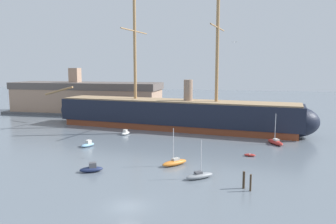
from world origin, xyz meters
TOP-DOWN VIEW (x-y plane):
  - ground_plane at (0.00, 0.00)m, footprint 400.00×400.00m
  - tall_ship at (-4.41, 47.79)m, footprint 74.19×17.68m
  - motorboat_foreground_left at (-9.51, 10.63)m, footprint 3.69×2.90m
  - sailboat_foreground_right at (6.69, 11.17)m, footprint 4.13×3.68m
  - sailboat_near_centre at (2.01, 16.58)m, footprint 4.18×4.41m
  - motorboat_mid_left at (-17.23, 25.21)m, footprint 2.38×3.38m
  - dinghy_mid_right at (13.91, 24.80)m, footprint 2.04×1.05m
  - motorboat_alongside_bow at (-13.96, 38.02)m, footprint 1.71×3.07m
  - sailboat_alongside_stern at (19.21, 35.21)m, footprint 3.55×4.97m
  - dinghy_far_left at (-29.90, 57.21)m, footprint 1.69×1.87m
  - dinghy_far_right at (28.04, 50.69)m, footprint 2.91×2.12m
  - motorboat_distant_centre at (1.89, 65.32)m, footprint 3.90×3.09m
  - mooring_piling_nearest at (12.73, 8.65)m, footprint 0.32×0.32m
  - mooring_piling_left_pair at (13.57, 7.86)m, footprint 0.25×0.25m
  - dockside_warehouse_left at (-39.18, 69.29)m, footprint 54.69×16.35m
  - seagull_in_flight at (10.69, 25.75)m, footprint 1.16×0.46m

SIDE VIEW (x-z plane):
  - ground_plane at x=0.00m, z-range 0.00..0.00m
  - dinghy_far_left at x=-29.90m, z-range 0.00..0.42m
  - dinghy_mid_right at x=13.91m, z-range 0.00..0.47m
  - dinghy_far_right at x=28.04m, z-range 0.00..0.63m
  - motorboat_alongside_bow at x=-13.96m, z-range -0.18..1.04m
  - motorboat_mid_left at x=-17.23m, z-range -0.19..1.11m
  - sailboat_foreground_right at x=6.69m, z-range -2.32..3.25m
  - motorboat_foreground_left at x=-9.51m, z-range -0.21..1.23m
  - sailboat_near_centre at x=2.01m, z-range -2.53..3.56m
  - sailboat_alongside_stern at x=19.21m, z-range -2.63..3.69m
  - motorboat_distant_centre at x=1.89m, z-range -0.23..1.30m
  - mooring_piling_left_pair at x=13.57m, z-range 0.00..2.19m
  - mooring_piling_nearest at x=12.73m, z-range 0.00..2.26m
  - tall_ship at x=-4.41m, z-range -14.05..21.72m
  - dockside_warehouse_left at x=-39.18m, z-range -2.44..12.96m
  - seagull_in_flight at x=10.69m, z-range 19.88..20.01m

